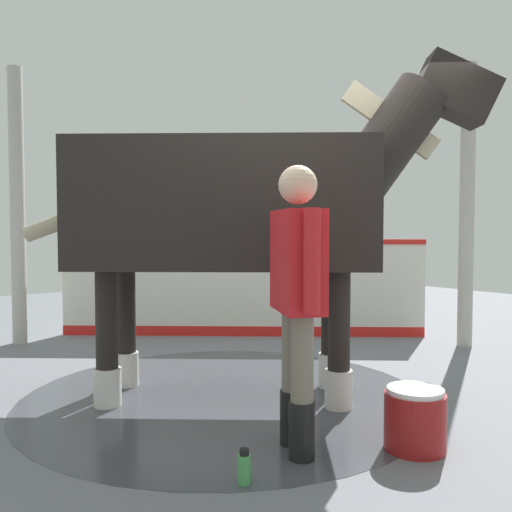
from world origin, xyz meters
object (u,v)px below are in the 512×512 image
object	(u,v)px
wash_bucket	(415,419)
horse	(241,208)
bottle_shampoo	(418,418)
bottle_spray	(244,468)
handler	(297,288)

from	to	relation	value
wash_bucket	horse	bearing A→B (deg)	-82.42
wash_bucket	bottle_shampoo	size ratio (longest dim) A/B	1.77
bottle_shampoo	bottle_spray	xyz separation A→B (m)	(1.29, -0.13, -0.01)
horse	wash_bucket	world-z (taller)	horse
handler	bottle_shampoo	xyz separation A→B (m)	(-0.80, 0.26, -0.86)
bottle_shampoo	bottle_spray	bearing A→B (deg)	-5.57
horse	bottle_shampoo	bearing A→B (deg)	-31.66
bottle_spray	bottle_shampoo	bearing A→B (deg)	174.43
bottle_shampoo	handler	bearing A→B (deg)	-17.95
handler	wash_bucket	size ratio (longest dim) A/B	4.54
horse	bottle_spray	size ratio (longest dim) A/B	15.82
bottle_spray	wash_bucket	bearing A→B (deg)	165.37
horse	handler	distance (m)	1.21
handler	bottle_spray	size ratio (longest dim) A/B	9.07
handler	bottle_spray	xyz separation A→B (m)	(0.49, 0.13, -0.87)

